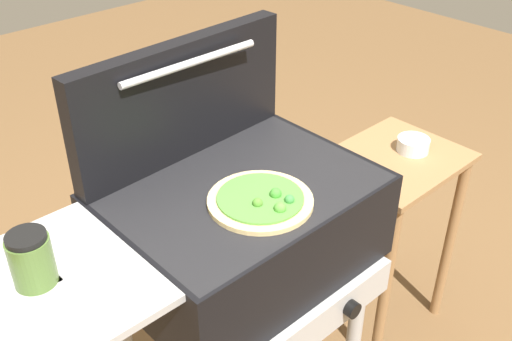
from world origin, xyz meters
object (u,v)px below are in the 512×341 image
(grill, at_px, (238,236))
(pizza_veggie, at_px, (261,200))
(sauce_jar, at_px, (31,259))
(topping_bowl_near, at_px, (413,145))
(prep_table, at_px, (388,207))

(grill, xyz_separation_m, pizza_veggie, (-0.00, -0.08, 0.15))
(sauce_jar, bearing_deg, topping_bowl_near, -1.43)
(prep_table, distance_m, topping_bowl_near, 0.23)
(pizza_veggie, height_order, topping_bowl_near, pizza_veggie)
(grill, xyz_separation_m, prep_table, (0.67, 0.00, -0.25))
(pizza_veggie, relative_size, prep_table, 0.35)
(sauce_jar, bearing_deg, grill, -2.63)
(pizza_veggie, xyz_separation_m, prep_table, (0.68, 0.09, -0.40))
(pizza_veggie, bearing_deg, sauce_jar, 167.80)
(sauce_jar, bearing_deg, prep_table, -0.90)
(grill, distance_m, prep_table, 0.72)
(prep_table, bearing_deg, sauce_jar, 179.10)
(sauce_jar, bearing_deg, pizza_veggie, -12.20)
(grill, distance_m, sauce_jar, 0.53)
(grill, relative_size, sauce_jar, 8.46)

